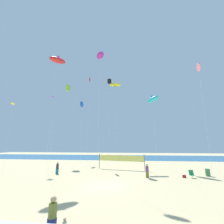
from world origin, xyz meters
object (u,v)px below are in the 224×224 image
kite_black_box (109,82)px  kite_magenta_delta (100,55)px  kite_yellow_tube (115,85)px  kite_red_delta (89,80)px  beachgoer_charcoal_shirt (57,168)px  kite_yellow_diamond (13,106)px  mother_figure (52,215)px  kite_violet_diamond (52,97)px  kite_pink_inflatable (198,68)px  kite_lime_box (68,88)px  kite_cyan_inflatable (153,99)px  trash_barrel (208,172)px  beachgoer_plum_shirt (147,170)px  kite_blue_delta (82,104)px  volleyball_net (121,159)px  folding_beach_chair (192,174)px  beach_handbag (184,176)px  kite_red_inflatable (58,60)px

kite_black_box → kite_magenta_delta: kite_magenta_delta is taller
kite_yellow_tube → kite_red_delta: bearing=165.1°
beachgoer_charcoal_shirt → kite_yellow_diamond: size_ratio=0.16×
mother_figure → kite_violet_diamond: bearing=142.2°
kite_red_delta → kite_magenta_delta: bearing=-68.4°
kite_red_delta → kite_black_box: 6.75m
kite_pink_inflatable → kite_violet_diamond: bearing=170.4°
kite_lime_box → kite_black_box: bearing=-24.0°
kite_red_delta → kite_cyan_inflatable: size_ratio=1.53×
kite_black_box → kite_lime_box: (-10.97, 4.90, 0.98)m
mother_figure → trash_barrel: (13.27, 14.50, -0.43)m
beachgoer_plum_shirt → kite_yellow_diamond: kite_yellow_diamond is taller
beachgoer_charcoal_shirt → kite_blue_delta: kite_blue_delta is taller
kite_cyan_inflatable → volleyball_net: bearing=-163.5°
folding_beach_chair → kite_violet_diamond: (-21.34, 4.77, 12.02)m
volleyball_net → kite_yellow_tube: size_ratio=0.44×
kite_magenta_delta → kite_red_delta: bearing=111.6°
beachgoer_charcoal_shirt → kite_lime_box: bearing=63.1°
kite_blue_delta → kite_black_box: bearing=-39.8°
kite_black_box → kite_blue_delta: kite_black_box is taller
beachgoer_charcoal_shirt → volleyball_net: 9.80m
kite_cyan_inflatable → kite_lime_box: (-19.28, 6.28, 5.48)m
beach_handbag → kite_lime_box: kite_lime_box is taller
mother_figure → beach_handbag: size_ratio=4.17×
kite_lime_box → kite_blue_delta: bearing=24.3°
mother_figure → kite_black_box: kite_black_box is taller
trash_barrel → kite_blue_delta: (-21.31, 13.63, 13.26)m
kite_blue_delta → kite_lime_box: size_ratio=0.79×
kite_cyan_inflatable → folding_beach_chair: bearing=-68.0°
beachgoer_charcoal_shirt → kite_violet_diamond: size_ratio=0.12×
folding_beach_chair → trash_barrel: bearing=31.6°
beachgoer_plum_shirt → beach_handbag: bearing=-116.9°
kite_blue_delta → volleyball_net: bearing=-43.5°
kite_blue_delta → trash_barrel: bearing=-32.6°
kite_magenta_delta → kite_violet_diamond: (-9.92, 5.39, -4.37)m
folding_beach_chair → kite_pink_inflatable: bearing=17.6°
kite_yellow_diamond → kite_red_inflatable: bearing=36.4°
folding_beach_chair → kite_red_delta: kite_red_delta is taller
mother_figure → kite_yellow_diamond: 17.69m
kite_pink_inflatable → kite_yellow_tube: size_ratio=0.90×
beachgoer_charcoal_shirt → beach_handbag: bearing=-49.5°
beachgoer_plum_shirt → trash_barrel: size_ratio=1.77×
folding_beach_chair → kite_yellow_tube: bearing=137.3°
beachgoer_plum_shirt → kite_cyan_inflatable: (2.39, 7.61, 11.27)m
mother_figure → kite_pink_inflatable: bearing=67.6°
beachgoer_charcoal_shirt → kite_red_inflatable: 16.32m
kite_red_delta → kite_red_inflatable: (-2.01, -11.80, -1.81)m
kite_red_delta → kite_pink_inflatable: kite_red_delta is taller
beachgoer_plum_shirt → kite_violet_diamond: (-16.04, 5.20, 11.64)m
kite_yellow_diamond → beachgoer_charcoal_shirt: bearing=32.3°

